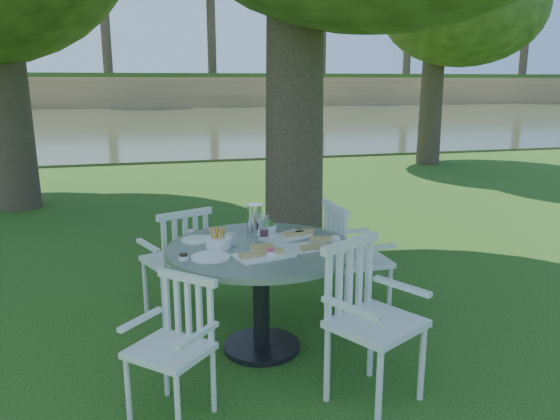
# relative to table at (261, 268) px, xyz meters

# --- Properties ---
(ground) EXTENTS (140.00, 140.00, 0.00)m
(ground) POSITION_rel_table_xyz_m (0.34, 0.57, -0.62)
(ground) COLOR #163D0C
(ground) RESTS_ON ground
(table) EXTENTS (1.32, 1.32, 0.79)m
(table) POSITION_rel_table_xyz_m (0.00, 0.00, 0.00)
(table) COLOR black
(table) RESTS_ON ground
(chair_ne) EXTENTS (0.47, 0.50, 0.96)m
(chair_ne) POSITION_rel_table_xyz_m (0.80, 0.37, -0.06)
(chair_ne) COLOR silver
(chair_ne) RESTS_ON ground
(chair_nw) EXTENTS (0.60, 0.58, 0.92)m
(chair_nw) POSITION_rel_table_xyz_m (-0.51, 0.72, -0.08)
(chair_nw) COLOR silver
(chair_nw) RESTS_ON ground
(chair_sw) EXTENTS (0.57, 0.57, 0.82)m
(chair_sw) POSITION_rel_table_xyz_m (-0.63, -0.62, -0.14)
(chair_sw) COLOR silver
(chair_sw) RESTS_ON ground
(chair_se) EXTENTS (0.66, 0.64, 0.98)m
(chair_se) POSITION_rel_table_xyz_m (0.47, -0.73, -0.05)
(chair_se) COLOR silver
(chair_se) RESTS_ON ground
(tableware) EXTENTS (1.16, 0.82, 0.25)m
(tableware) POSITION_rel_table_xyz_m (-0.03, 0.11, 0.21)
(tableware) COLOR white
(tableware) RESTS_ON table
(river) EXTENTS (100.00, 28.00, 0.12)m
(river) POSITION_rel_table_xyz_m (0.34, 23.57, -0.62)
(river) COLOR #363C23
(river) RESTS_ON ground
(far_bank) EXTENTS (100.00, 18.00, 15.20)m
(far_bank) POSITION_rel_table_xyz_m (0.62, 41.69, 6.62)
(far_bank) COLOR #A07A4A
(far_bank) RESTS_ON ground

